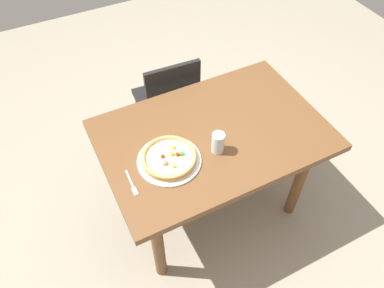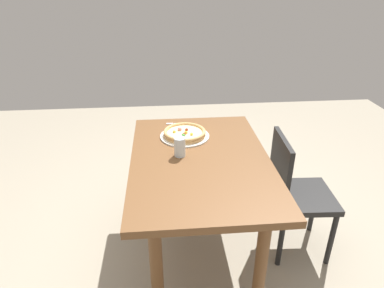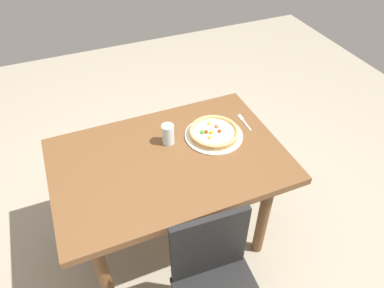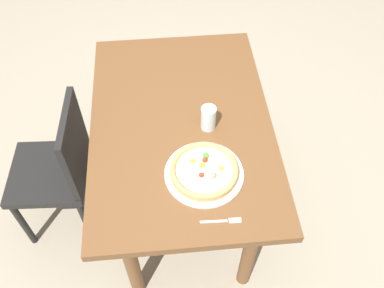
{
  "view_description": "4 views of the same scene",
  "coord_description": "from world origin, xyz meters",
  "px_view_note": "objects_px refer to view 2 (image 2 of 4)",
  "views": [
    {
      "loc": [
        0.76,
        1.23,
        2.35
      ],
      "look_at": [
        0.15,
        0.04,
        0.8
      ],
      "focal_mm": 35.3,
      "sensor_mm": 36.0,
      "label": 1
    },
    {
      "loc": [
        -1.82,
        0.21,
        1.81
      ],
      "look_at": [
        0.15,
        0.04,
        0.8
      ],
      "focal_mm": 31.8,
      "sensor_mm": 36.0,
      "label": 2
    },
    {
      "loc": [
        -0.42,
        -1.35,
        2.15
      ],
      "look_at": [
        0.15,
        0.04,
        0.8
      ],
      "focal_mm": 33.42,
      "sensor_mm": 36.0,
      "label": 3
    },
    {
      "loc": [
        1.3,
        -0.07,
        2.28
      ],
      "look_at": [
        0.15,
        0.04,
        0.8
      ],
      "focal_mm": 39.22,
      "sensor_mm": 36.0,
      "label": 4
    }
  ],
  "objects_px": {
    "fork": "(175,124)",
    "dining_table": "(200,173)",
    "drinking_glass": "(180,147)",
    "chair_near": "(294,191)",
    "pizza": "(185,133)",
    "plate": "(185,136)"
  },
  "relations": [
    {
      "from": "fork",
      "to": "dining_table",
      "type": "bearing_deg",
      "value": 105.67
    },
    {
      "from": "fork",
      "to": "drinking_glass",
      "type": "bearing_deg",
      "value": 92.84
    },
    {
      "from": "dining_table",
      "to": "fork",
      "type": "distance_m",
      "value": 0.57
    },
    {
      "from": "chair_near",
      "to": "fork",
      "type": "distance_m",
      "value": 0.98
    },
    {
      "from": "fork",
      "to": "drinking_glass",
      "type": "xyz_separation_m",
      "value": [
        -0.5,
        -0.01,
        0.06
      ]
    },
    {
      "from": "pizza",
      "to": "fork",
      "type": "height_order",
      "value": "pizza"
    },
    {
      "from": "chair_near",
      "to": "pizza",
      "type": "distance_m",
      "value": 0.84
    },
    {
      "from": "dining_table",
      "to": "pizza",
      "type": "relative_size",
      "value": 4.35
    },
    {
      "from": "chair_near",
      "to": "drinking_glass",
      "type": "xyz_separation_m",
      "value": [
        0.04,
        0.77,
        0.35
      ]
    },
    {
      "from": "plate",
      "to": "pizza",
      "type": "xyz_separation_m",
      "value": [
        -0.0,
        0.0,
        0.03
      ]
    },
    {
      "from": "plate",
      "to": "fork",
      "type": "height_order",
      "value": "plate"
    },
    {
      "from": "dining_table",
      "to": "drinking_glass",
      "type": "relative_size",
      "value": 10.37
    },
    {
      "from": "chair_near",
      "to": "drinking_glass",
      "type": "bearing_deg",
      "value": -89.77
    },
    {
      "from": "dining_table",
      "to": "chair_near",
      "type": "bearing_deg",
      "value": -89.68
    },
    {
      "from": "chair_near",
      "to": "fork",
      "type": "relative_size",
      "value": 5.34
    },
    {
      "from": "dining_table",
      "to": "fork",
      "type": "height_order",
      "value": "fork"
    },
    {
      "from": "fork",
      "to": "drinking_glass",
      "type": "relative_size",
      "value": 1.35
    },
    {
      "from": "plate",
      "to": "pizza",
      "type": "distance_m",
      "value": 0.03
    },
    {
      "from": "chair_near",
      "to": "pizza",
      "type": "xyz_separation_m",
      "value": [
        0.3,
        0.72,
        0.32
      ]
    },
    {
      "from": "chair_near",
      "to": "plate",
      "type": "height_order",
      "value": "chair_near"
    },
    {
      "from": "chair_near",
      "to": "drinking_glass",
      "type": "relative_size",
      "value": 7.18
    },
    {
      "from": "plate",
      "to": "drinking_glass",
      "type": "relative_size",
      "value": 2.78
    }
  ]
}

